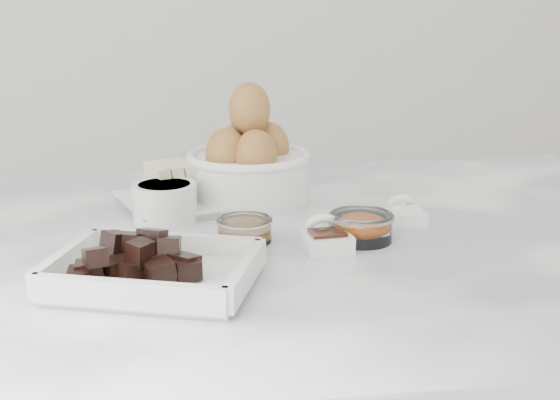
# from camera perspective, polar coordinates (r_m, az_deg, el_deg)

# --- Properties ---
(marble_slab) EXTENTS (1.20, 0.80, 0.04)m
(marble_slab) POSITION_cam_1_polar(r_m,az_deg,el_deg) (0.99, -0.86, -3.85)
(marble_slab) COLOR white
(marble_slab) RESTS_ON cabinet
(chocolate_dish) EXTENTS (0.25, 0.22, 0.06)m
(chocolate_dish) POSITION_cam_1_polar(r_m,az_deg,el_deg) (0.83, -9.24, -4.72)
(chocolate_dish) COLOR white
(chocolate_dish) RESTS_ON marble_slab
(butter_plate) EXTENTS (0.20, 0.20, 0.07)m
(butter_plate) POSITION_cam_1_polar(r_m,az_deg,el_deg) (1.12, -7.29, 0.54)
(butter_plate) COLOR white
(butter_plate) RESTS_ON marble_slab
(sugar_ramekin) EXTENTS (0.09, 0.09, 0.05)m
(sugar_ramekin) POSITION_cam_1_polar(r_m,az_deg,el_deg) (1.06, -8.42, -0.06)
(sugar_ramekin) COLOR white
(sugar_ramekin) RESTS_ON marble_slab
(egg_bowl) EXTENTS (0.18, 0.18, 0.17)m
(egg_bowl) POSITION_cam_1_polar(r_m,az_deg,el_deg) (1.13, -2.31, 2.68)
(egg_bowl) COLOR white
(egg_bowl) RESTS_ON marble_slab
(honey_bowl) EXTENTS (0.07, 0.07, 0.03)m
(honey_bowl) POSITION_cam_1_polar(r_m,az_deg,el_deg) (0.97, -2.61, -2.15)
(honey_bowl) COLOR white
(honey_bowl) RESTS_ON marble_slab
(zest_bowl) EXTENTS (0.08, 0.08, 0.04)m
(zest_bowl) POSITION_cam_1_polar(r_m,az_deg,el_deg) (0.97, 5.95, -1.89)
(zest_bowl) COLOR white
(zest_bowl) RESTS_ON marble_slab
(vanilla_spoon) EXTENTS (0.06, 0.07, 0.04)m
(vanilla_spoon) POSITION_cam_1_polar(r_m,az_deg,el_deg) (0.94, 3.35, -2.76)
(vanilla_spoon) COLOR white
(vanilla_spoon) RESTS_ON marble_slab
(salt_spoon) EXTENTS (0.05, 0.06, 0.04)m
(salt_spoon) POSITION_cam_1_polar(r_m,az_deg,el_deg) (1.05, 9.08, -0.99)
(salt_spoon) COLOR white
(salt_spoon) RESTS_ON marble_slab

